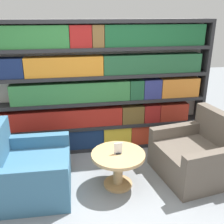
{
  "coord_description": "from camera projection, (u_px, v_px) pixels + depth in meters",
  "views": [
    {
      "loc": [
        -0.41,
        -2.5,
        2.06
      ],
      "look_at": [
        0.14,
        0.67,
        0.83
      ],
      "focal_mm": 42.0,
      "sensor_mm": 36.0,
      "label": 1
    }
  ],
  "objects": [
    {
      "name": "ground_plane",
      "position": [
        110.0,
        198.0,
        3.1
      ],
      "size": [
        14.0,
        14.0,
        0.0
      ],
      "primitive_type": "plane",
      "color": "gray"
    },
    {
      "name": "coffee_table",
      "position": [
        118.0,
        163.0,
        3.22
      ],
      "size": [
        0.66,
        0.66,
        0.45
      ],
      "color": "tan",
      "rests_on": "ground_plane"
    },
    {
      "name": "bookshelf",
      "position": [
        100.0,
        89.0,
        3.93
      ],
      "size": [
        3.43,
        0.3,
        1.97
      ],
      "color": "silver",
      "rests_on": "ground_plane"
    },
    {
      "name": "armchair_left",
      "position": [
        28.0,
        172.0,
        3.11
      ],
      "size": [
        0.91,
        0.94,
        0.84
      ],
      "rotation": [
        0.0,
        0.0,
        1.54
      ],
      "color": "#386684",
      "rests_on": "ground_plane"
    },
    {
      "name": "table_sign",
      "position": [
        118.0,
        149.0,
        3.15
      ],
      "size": [
        0.1,
        0.06,
        0.14
      ],
      "color": "black",
      "rests_on": "coffee_table"
    },
    {
      "name": "armchair_right",
      "position": [
        197.0,
        156.0,
        3.46
      ],
      "size": [
        1.02,
        1.05,
        0.84
      ],
      "rotation": [
        0.0,
        0.0,
        -1.41
      ],
      "color": "brown",
      "rests_on": "ground_plane"
    }
  ]
}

